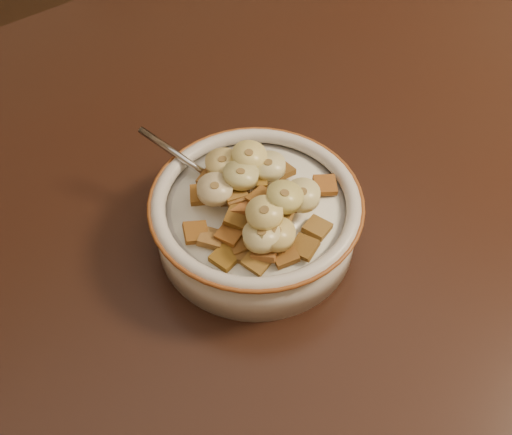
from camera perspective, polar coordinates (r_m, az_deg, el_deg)
floor at (r=1.40m, az=8.74°, el=-16.23°), size 4.00×4.50×0.10m
table at (r=0.77m, az=15.68°, el=7.78°), size 1.41×0.92×0.04m
chair at (r=1.39m, az=-4.00°, el=17.11°), size 0.53×0.53×0.94m
cereal_bowl at (r=0.59m, az=0.00°, el=-0.51°), size 0.18×0.18×0.04m
milk at (r=0.57m, az=0.00°, el=0.88°), size 0.15×0.15×0.00m
spoon at (r=0.58m, az=-2.37°, el=2.43°), size 0.04×0.05×0.01m
cereal_square_0 at (r=0.54m, az=-2.31°, el=-1.49°), size 0.03×0.03×0.01m
cereal_square_1 at (r=0.53m, az=0.12°, el=-3.88°), size 0.03×0.03×0.01m
cereal_square_2 at (r=0.53m, az=-2.77°, el=-3.58°), size 0.02×0.02×0.01m
cereal_square_3 at (r=0.53m, az=2.52°, el=-3.31°), size 0.02×0.02×0.01m
cereal_square_4 at (r=0.59m, az=-2.31°, el=4.66°), size 0.03×0.03×0.01m
cereal_square_5 at (r=0.58m, az=6.16°, el=2.89°), size 0.03×0.03×0.01m
cereal_square_6 at (r=0.54m, az=-5.37°, el=-1.34°), size 0.03×0.03×0.01m
cereal_square_7 at (r=0.53m, az=0.82°, el=-3.06°), size 0.03×0.03×0.01m
cereal_square_8 at (r=0.58m, az=1.36°, el=4.50°), size 0.03×0.03×0.01m
cereal_square_9 at (r=0.54m, az=-4.01°, el=-1.86°), size 0.03×0.03×0.01m
cereal_square_10 at (r=0.54m, az=1.92°, el=-2.13°), size 0.03×0.03×0.01m
cereal_square_11 at (r=0.54m, az=-1.63°, el=0.03°), size 0.03×0.03×0.01m
cereal_square_12 at (r=0.56m, az=-2.22°, el=3.16°), size 0.02×0.02×0.01m
cereal_square_13 at (r=0.58m, az=-4.01°, el=3.42°), size 0.03×0.03×0.01m
cereal_square_14 at (r=0.53m, az=-1.05°, el=-3.11°), size 0.03×0.03×0.01m
cereal_square_15 at (r=0.58m, az=0.49°, el=3.90°), size 0.02×0.02×0.01m
cereal_square_16 at (r=0.56m, az=-2.24°, el=2.05°), size 0.03×0.03×0.01m
cereal_square_17 at (r=0.54m, az=2.31°, el=0.44°), size 0.03×0.03×0.01m
cereal_square_18 at (r=0.54m, az=0.50°, el=1.75°), size 0.02×0.02×0.01m
cereal_square_19 at (r=0.57m, az=-4.86°, el=2.06°), size 0.03×0.03×0.01m
cereal_square_20 at (r=0.55m, az=3.26°, el=1.29°), size 0.03×0.03×0.01m
cereal_square_21 at (r=0.53m, az=4.28°, el=-2.65°), size 0.03×0.03×0.01m
cereal_square_22 at (r=0.59m, az=-2.84°, el=4.55°), size 0.02×0.03×0.01m
cereal_square_23 at (r=0.59m, az=2.23°, el=4.20°), size 0.02×0.02×0.01m
cereal_square_24 at (r=0.55m, az=5.46°, el=-0.92°), size 0.03×0.03×0.01m
cereal_square_25 at (r=0.54m, az=-1.21°, el=-2.36°), size 0.03×0.03×0.01m
cereal_square_26 at (r=0.56m, az=-0.06°, el=3.55°), size 0.03×0.03×0.01m
cereal_square_27 at (r=0.55m, az=-1.78°, el=1.92°), size 0.02×0.03×0.01m
cereal_square_28 at (r=0.55m, az=-2.00°, el=2.16°), size 0.02×0.02×0.01m
cereal_square_29 at (r=0.55m, az=-1.17°, el=1.06°), size 0.03×0.03×0.01m
banana_slice_0 at (r=0.57m, az=1.09°, el=4.59°), size 0.04×0.04×0.01m
banana_slice_1 at (r=0.58m, az=-2.99°, el=4.87°), size 0.04×0.04×0.01m
banana_slice_2 at (r=0.54m, az=2.55°, el=1.85°), size 0.04×0.04×0.01m
banana_slice_3 at (r=0.55m, az=4.14°, el=1.99°), size 0.04×0.04×0.02m
banana_slice_4 at (r=0.52m, az=0.50°, el=-1.60°), size 0.04×0.04×0.01m
banana_slice_5 at (r=0.53m, az=0.75°, el=0.36°), size 0.04×0.04×0.02m
banana_slice_6 at (r=0.53m, az=1.01°, el=-1.35°), size 0.04×0.04×0.01m
banana_slice_7 at (r=0.52m, az=1.85°, el=-1.46°), size 0.03×0.03×0.01m
banana_slice_8 at (r=0.57m, az=-0.63°, el=5.45°), size 0.04×0.04×0.01m
banana_slice_9 at (r=0.55m, az=-1.36°, el=3.79°), size 0.04×0.04×0.02m
banana_slice_10 at (r=0.55m, az=-3.67°, el=2.52°), size 0.04×0.04×0.01m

